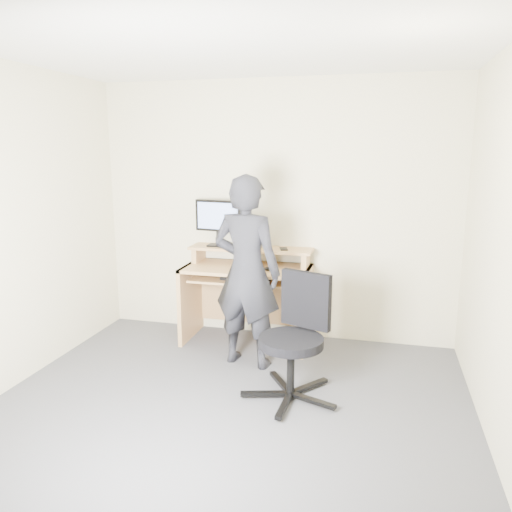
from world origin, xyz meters
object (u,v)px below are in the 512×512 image
at_px(person, 247,272).
at_px(desk, 249,285).
at_px(monitor, 218,219).
at_px(office_chair, 296,333).

bearing_deg(person, desk, -67.03).
distance_m(desk, person, 0.64).
xyz_separation_m(desk, monitor, (-0.33, 0.06, 0.63)).
bearing_deg(person, monitor, -43.93).
bearing_deg(desk, monitor, 169.11).
xyz_separation_m(monitor, person, (0.46, -0.63, -0.36)).
relative_size(monitor, person, 0.29).
distance_m(desk, office_chair, 1.22).
height_order(monitor, person, person).
distance_m(monitor, person, 0.85).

